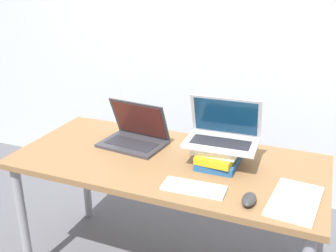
% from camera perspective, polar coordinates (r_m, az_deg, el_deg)
% --- Properties ---
extents(wall_back, '(8.00, 0.05, 2.70)m').
position_cam_1_polar(wall_back, '(2.79, 8.55, 16.44)').
color(wall_back, silver).
rests_on(wall_back, ground_plane).
extents(desk, '(1.55, 0.72, 0.71)m').
position_cam_1_polar(desk, '(2.01, -0.11, -6.74)').
color(desk, brown).
rests_on(desk, ground_plane).
extents(laptop_left, '(0.36, 0.27, 0.24)m').
position_cam_1_polar(laptop_left, '(2.14, -4.82, -1.42)').
color(laptop_left, '#333338').
rests_on(laptop_left, desk).
extents(book_stack, '(0.21, 0.28, 0.11)m').
position_cam_1_polar(book_stack, '(1.94, 7.39, -3.90)').
color(book_stack, '#235693').
rests_on(book_stack, desk).
extents(laptop_on_books, '(0.35, 0.23, 0.22)m').
position_cam_1_polar(laptop_on_books, '(1.90, 7.94, -1.14)').
color(laptop_on_books, '#B2B2B7').
rests_on(laptop_on_books, book_stack).
extents(wireless_keyboard, '(0.28, 0.12, 0.01)m').
position_cam_1_polar(wireless_keyboard, '(1.72, 3.77, -8.94)').
color(wireless_keyboard, silver).
rests_on(wireless_keyboard, desk).
extents(mouse, '(0.06, 0.11, 0.04)m').
position_cam_1_polar(mouse, '(1.65, 11.68, -10.40)').
color(mouse, '#2D2D2D').
rests_on(mouse, desk).
extents(notepad, '(0.22, 0.34, 0.01)m').
position_cam_1_polar(notepad, '(1.71, 17.92, -10.28)').
color(notepad, silver).
rests_on(notepad, desk).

